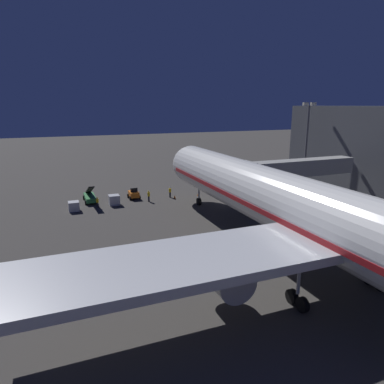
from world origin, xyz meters
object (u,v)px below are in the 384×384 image
Objects in this scene: belt_loader at (90,197)px; ground_crew_near_nose_gear at (170,192)px; apron_floodlight_mast at (307,137)px; ground_crew_by_belt_loader at (149,196)px; traffic_cone_nose_port at (198,194)px; airliner_at_gate at (324,220)px; baggage_container_near_belt at (74,206)px; ground_crew_marshaller_fwd at (97,202)px; baggage_tug_spare at (134,194)px; jet_bridge at (285,169)px; traffic_cone_nose_starboard at (175,197)px; baggage_container_mid_row at (114,200)px.

belt_loader reaches higher than ground_crew_near_nose_gear.
belt_loader is at bearing -3.81° from apron_floodlight_mast.
ground_crew_by_belt_loader is 9.14m from traffic_cone_nose_port.
airliner_at_gate reaches higher than traffic_cone_nose_port.
belt_loader is 18.48m from traffic_cone_nose_port.
belt_loader is (41.49, -2.76, -8.62)m from apron_floodlight_mast.
baggage_container_near_belt is 0.85× the size of ground_crew_by_belt_loader.
ground_crew_marshaller_fwd is at bearing 3.56° from ground_crew_by_belt_loader.
traffic_cone_nose_port is at bearing 169.95° from belt_loader.
ground_crew_marshaller_fwd is (12.54, 1.83, -0.08)m from ground_crew_near_nose_gear.
baggage_tug_spare is at bearing -3.27° from apron_floodlight_mast.
apron_floodlight_mast reaches higher than ground_crew_by_belt_loader.
baggage_tug_spare is at bearing -14.35° from ground_crew_near_nose_gear.
traffic_cone_nose_starboard is at bearing -40.15° from jet_bridge.
ground_crew_by_belt_loader is (-1.88, 2.86, 0.26)m from baggage_tug_spare.
apron_floodlight_mast reaches higher than ground_crew_near_nose_gear.
baggage_container_mid_row is at bearing 1.03° from apron_floodlight_mast.
jet_bridge is 13.48× the size of baggage_container_near_belt.
ground_crew_marshaller_fwd is at bearing 8.31° from ground_crew_near_nose_gear.
baggage_tug_spare is 10.70m from baggage_container_near_belt.
belt_loader is 4.24m from ground_crew_marshaller_fwd.
belt_loader reaches higher than ground_crew_marshaller_fwd.
apron_floodlight_mast is (-13.88, -12.12, 3.35)m from jet_bridge.
belt_loader is at bearing -80.41° from ground_crew_marshaller_fwd.
ground_crew_by_belt_loader is (-11.92, -0.85, 0.32)m from baggage_container_near_belt.
traffic_cone_nose_starboard is (13.82, -11.65, -5.84)m from jet_bridge.
traffic_cone_nose_port is at bearing 167.55° from baggage_tug_spare.
baggage_container_mid_row is (-3.41, 3.44, -0.04)m from belt_loader.
airliner_at_gate is at bearing 101.98° from ground_crew_by_belt_loader.
baggage_tug_spare is at bearing -34.61° from jet_bridge.
baggage_container_mid_row reaches higher than traffic_cone_nose_starboard.
traffic_cone_nose_starboard is at bearing -175.60° from baggage_container_near_belt.
baggage_container_near_belt is (44.32, 1.74, -8.75)m from apron_floodlight_mast.
baggage_container_mid_row is at bearing -25.30° from jet_bridge.
traffic_cone_nose_port is at bearing -176.89° from ground_crew_marshaller_fwd.
ground_crew_by_belt_loader reaches higher than ground_crew_near_nose_gear.
traffic_cone_nose_starboard is at bearing -86.18° from airliner_at_gate.
baggage_container_mid_row is 0.96× the size of ground_crew_marshaller_fwd.
airliner_at_gate is at bearing 120.72° from baggage_container_near_belt.
belt_loader reaches higher than traffic_cone_nose_port.
jet_bridge is 19.73m from ground_crew_near_nose_gear.
belt_loader is 4.87× the size of ground_crew_marshaller_fwd.
jet_bridge is 29.41m from ground_crew_marshaller_fwd.
baggage_container_near_belt is at bearing 7.65° from ground_crew_near_nose_gear.
airliner_at_gate is 3.16× the size of jet_bridge.
baggage_tug_spare is at bearing -159.75° from baggage_container_near_belt.
ground_crew_by_belt_loader is 8.40m from ground_crew_marshaller_fwd.
jet_bridge is 27.28m from baggage_container_mid_row.
traffic_cone_nose_port is at bearing -179.15° from baggage_container_mid_row.
airliner_at_gate is 42.65× the size of baggage_container_near_belt.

